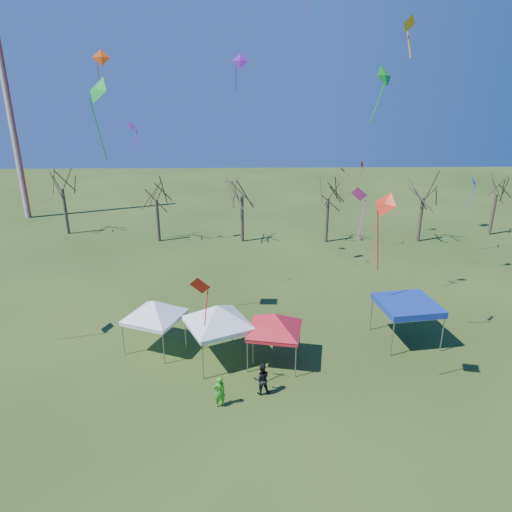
{
  "coord_description": "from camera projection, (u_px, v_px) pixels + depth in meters",
  "views": [
    {
      "loc": [
        -2.02,
        -19.36,
        14.43
      ],
      "look_at": [
        -1.5,
        3.0,
        6.23
      ],
      "focal_mm": 32.0,
      "sensor_mm": 36.0,
      "label": 1
    }
  ],
  "objects": [
    {
      "name": "kite_8",
      "position": [
        97.0,
        90.0,
        24.15
      ],
      "size": [
        1.74,
        1.67,
        4.54
      ],
      "rotation": [
        0.0,
        0.0,
        5.57
      ],
      "color": "#179826",
      "rests_on": "ground"
    },
    {
      "name": "person_dark",
      "position": [
        262.0,
        379.0,
        22.72
      ],
      "size": [
        0.9,
        0.74,
        1.7
      ],
      "primitive_type": "imported",
      "rotation": [
        0.0,
        0.0,
        3.26
      ],
      "color": "black",
      "rests_on": "ground"
    },
    {
      "name": "kite_1",
      "position": [
        200.0,
        286.0,
        20.86
      ],
      "size": [
        1.16,
        0.82,
        2.42
      ],
      "rotation": [
        0.0,
        0.0,
        2.8
      ],
      "color": "red",
      "rests_on": "ground"
    },
    {
      "name": "kite_27",
      "position": [
        384.0,
        76.0,
        21.36
      ],
      "size": [
        1.2,
        1.09,
        2.67
      ],
      "rotation": [
        0.0,
        0.0,
        0.63
      ],
      "color": "green",
      "rests_on": "ground"
    },
    {
      "name": "radio_mast",
      "position": [
        9.0,
        108.0,
        50.18
      ],
      "size": [
        0.7,
        0.7,
        25.0
      ],
      "primitive_type": "cylinder",
      "color": "silver",
      "rests_on": "ground"
    },
    {
      "name": "tent_blue",
      "position": [
        408.0,
        305.0,
        27.05
      ],
      "size": [
        3.69,
        3.69,
        2.57
      ],
      "rotation": [
        0.0,
        0.0,
        0.14
      ],
      "color": "gray",
      "rests_on": "ground"
    },
    {
      "name": "ground",
      "position": [
        287.0,
        391.0,
        23.19
      ],
      "size": [
        140.0,
        140.0,
        0.0
      ],
      "primitive_type": "plane",
      "color": "#274215",
      "rests_on": "ground"
    },
    {
      "name": "kite_25",
      "position": [
        409.0,
        25.0,
        16.46
      ],
      "size": [
        0.7,
        0.6,
        1.46
      ],
      "rotation": [
        0.0,
        0.0,
        3.72
      ],
      "color": "orange",
      "rests_on": "ground"
    },
    {
      "name": "kite_19",
      "position": [
        362.0,
        165.0,
        40.74
      ],
      "size": [
        0.66,
        0.74,
        1.98
      ],
      "rotation": [
        0.0,
        0.0,
        1.0
      ],
      "color": "#D6430B",
      "rests_on": "ground"
    },
    {
      "name": "kite_22",
      "position": [
        343.0,
        171.0,
        41.15
      ],
      "size": [
        0.81,
        0.87,
        2.28
      ],
      "rotation": [
        0.0,
        0.0,
        1.94
      ],
      "color": "#D72F7B",
      "rests_on": "ground"
    },
    {
      "name": "kite_5",
      "position": [
        385.0,
        205.0,
        19.05
      ],
      "size": [
        1.15,
        1.27,
        3.59
      ],
      "rotation": [
        0.0,
        0.0,
        5.31
      ],
      "color": "red",
      "rests_on": "ground"
    },
    {
      "name": "kite_2",
      "position": [
        101.0,
        58.0,
        37.57
      ],
      "size": [
        1.57,
        1.03,
        3.61
      ],
      "rotation": [
        0.0,
        0.0,
        0.27
      ],
      "color": "#F1490C",
      "rests_on": "ground"
    },
    {
      "name": "kite_17",
      "position": [
        359.0,
        195.0,
        25.02
      ],
      "size": [
        1.08,
        1.01,
        3.01
      ],
      "rotation": [
        0.0,
        0.0,
        2.47
      ],
      "color": "#E03194",
      "rests_on": "ground"
    },
    {
      "name": "tree_4",
      "position": [
        425.0,
        181.0,
        43.97
      ],
      "size": [
        3.58,
        3.58,
        7.89
      ],
      "color": "#3D2D21",
      "rests_on": "ground"
    },
    {
      "name": "tree_3",
      "position": [
        329.0,
        182.0,
        43.8
      ],
      "size": [
        3.59,
        3.59,
        7.91
      ],
      "color": "#3D2D21",
      "rests_on": "ground"
    },
    {
      "name": "tent_white_west",
      "position": [
        154.0,
        304.0,
        26.09
      ],
      "size": [
        3.73,
        3.73,
        3.55
      ],
      "rotation": [
        0.0,
        0.0,
        -0.39
      ],
      "color": "gray",
      "rests_on": "ground"
    },
    {
      "name": "kite_13",
      "position": [
        132.0,
        126.0,
        40.64
      ],
      "size": [
        0.94,
        0.91,
        2.38
      ],
      "rotation": [
        0.0,
        0.0,
        2.43
      ],
      "color": "purple",
      "rests_on": "ground"
    },
    {
      "name": "kite_12",
      "position": [
        474.0,
        182.0,
        40.5
      ],
      "size": [
        1.02,
        1.18,
        3.22
      ],
      "rotation": [
        0.0,
        0.0,
        1.04
      ],
      "color": "blue",
      "rests_on": "ground"
    },
    {
      "name": "tree_5",
      "position": [
        499.0,
        180.0,
        46.2
      ],
      "size": [
        3.39,
        3.39,
        7.46
      ],
      "color": "#3D2D21",
      "rests_on": "ground"
    },
    {
      "name": "tent_red",
      "position": [
        275.0,
        317.0,
        24.75
      ],
      "size": [
        3.84,
        3.84,
        3.45
      ],
      "rotation": [
        0.0,
        0.0,
        -0.19
      ],
      "color": "gray",
      "rests_on": "ground"
    },
    {
      "name": "tree_1",
      "position": [
        155.0,
        184.0,
        44.09
      ],
      "size": [
        3.42,
        3.42,
        7.54
      ],
      "color": "#3D2D21",
      "rests_on": "ground"
    },
    {
      "name": "person_green",
      "position": [
        219.0,
        392.0,
        21.82
      ],
      "size": [
        0.7,
        0.59,
        1.63
      ],
      "primitive_type": "imported",
      "rotation": [
        0.0,
        0.0,
        3.54
      ],
      "color": "green",
      "rests_on": "ground"
    },
    {
      "name": "tent_white_mid",
      "position": [
        217.0,
        309.0,
        24.88
      ],
      "size": [
        4.13,
        4.13,
        3.88
      ],
      "rotation": [
        0.0,
        0.0,
        0.44
      ],
      "color": "gray",
      "rests_on": "ground"
    },
    {
      "name": "kite_11",
      "position": [
        240.0,
        61.0,
        31.93
      ],
      "size": [
        1.16,
        0.68,
        2.47
      ],
      "rotation": [
        0.0,
        0.0,
        0.07
      ],
      "color": "#7017A5",
      "rests_on": "ground"
    },
    {
      "name": "tree_0",
      "position": [
        60.0,
        172.0,
        46.2
      ],
      "size": [
        3.83,
        3.83,
        8.44
      ],
      "color": "#3D2D21",
      "rests_on": "ground"
    },
    {
      "name": "tree_2",
      "position": [
        242.0,
        179.0,
        43.85
      ],
      "size": [
        3.71,
        3.71,
        8.18
      ],
      "color": "#3D2D21",
      "rests_on": "ground"
    }
  ]
}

